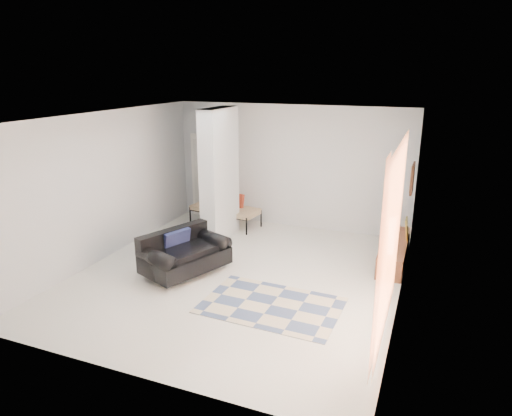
% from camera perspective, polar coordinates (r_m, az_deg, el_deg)
% --- Properties ---
extents(floor, '(6.00, 6.00, 0.00)m').
position_cam_1_polar(floor, '(8.24, -2.33, -8.45)').
color(floor, silver).
rests_on(floor, ground).
extents(ceiling, '(6.00, 6.00, 0.00)m').
position_cam_1_polar(ceiling, '(7.48, -2.59, 11.31)').
color(ceiling, white).
rests_on(ceiling, wall_back).
extents(wall_back, '(6.00, 0.00, 6.00)m').
position_cam_1_polar(wall_back, '(10.47, 4.28, 5.14)').
color(wall_back, silver).
rests_on(wall_back, ground).
extents(wall_front, '(6.00, 0.00, 6.00)m').
position_cam_1_polar(wall_front, '(5.31, -15.86, -7.38)').
color(wall_front, silver).
rests_on(wall_front, ground).
extents(wall_left, '(0.00, 6.00, 6.00)m').
position_cam_1_polar(wall_left, '(9.18, -18.34, 2.64)').
color(wall_left, silver).
rests_on(wall_left, ground).
extents(wall_right, '(0.00, 6.00, 6.00)m').
position_cam_1_polar(wall_right, '(7.12, 18.20, -1.35)').
color(wall_right, silver).
rests_on(wall_right, ground).
extents(partition_column, '(0.35, 1.20, 2.80)m').
position_cam_1_polar(partition_column, '(9.60, -4.56, 4.05)').
color(partition_column, silver).
rests_on(partition_column, floor).
extents(hallway_door, '(0.85, 0.06, 2.04)m').
position_cam_1_polar(hallway_door, '(11.31, -6.05, 4.00)').
color(hallway_door, white).
rests_on(hallway_door, floor).
extents(curtain, '(0.00, 2.55, 2.55)m').
position_cam_1_polar(curtain, '(6.02, 16.68, -4.01)').
color(curtain, orange).
rests_on(curtain, wall_right).
extents(wall_art, '(0.04, 0.45, 0.55)m').
position_cam_1_polar(wall_art, '(8.70, 18.98, 3.52)').
color(wall_art, '#3D1E10').
rests_on(wall_art, wall_right).
extents(media_console, '(0.45, 1.93, 0.80)m').
position_cam_1_polar(media_console, '(9.13, 16.87, -5.19)').
color(media_console, brown).
rests_on(media_console, floor).
extents(loveseat, '(1.38, 1.73, 0.76)m').
position_cam_1_polar(loveseat, '(8.35, -9.08, -5.62)').
color(loveseat, silver).
rests_on(loveseat, floor).
extents(daybed, '(1.70, 0.93, 0.77)m').
position_cam_1_polar(daybed, '(10.76, -3.92, 0.09)').
color(daybed, black).
rests_on(daybed, floor).
extents(area_rug, '(2.17, 1.48, 0.01)m').
position_cam_1_polar(area_rug, '(7.27, 1.91, -12.05)').
color(area_rug, beige).
rests_on(area_rug, floor).
extents(cylinder_lamp, '(0.12, 0.12, 0.67)m').
position_cam_1_polar(cylinder_lamp, '(8.33, 16.60, -3.41)').
color(cylinder_lamp, beige).
rests_on(cylinder_lamp, media_console).
extents(bronze_figurine, '(0.11, 0.11, 0.21)m').
position_cam_1_polar(bronze_figurine, '(9.42, 16.96, -2.56)').
color(bronze_figurine, black).
rests_on(bronze_figurine, media_console).
extents(vase, '(0.19, 0.19, 0.17)m').
position_cam_1_polar(vase, '(8.97, 16.65, -3.67)').
color(vase, white).
rests_on(vase, media_console).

